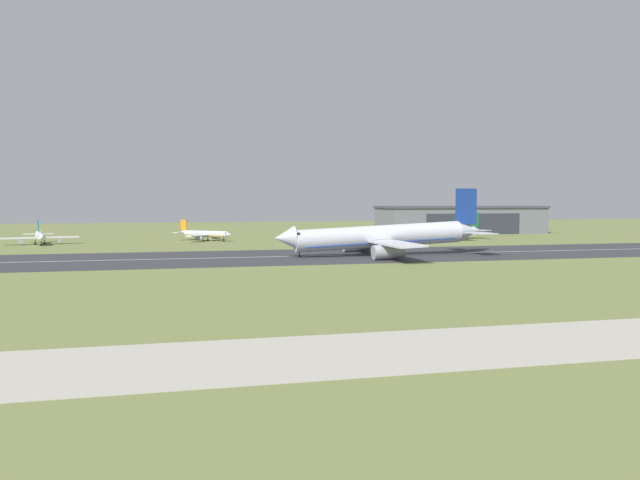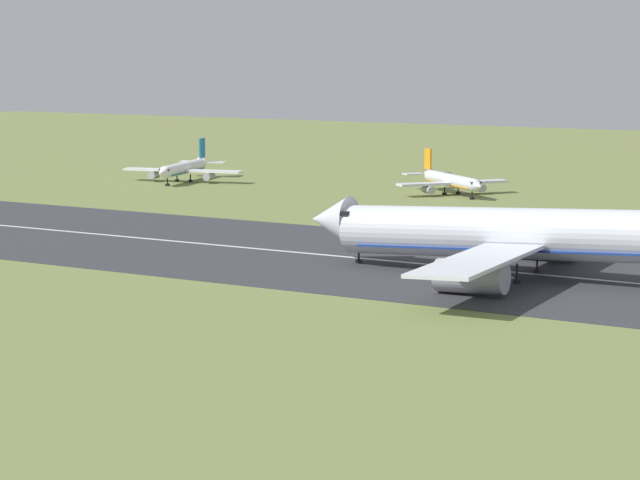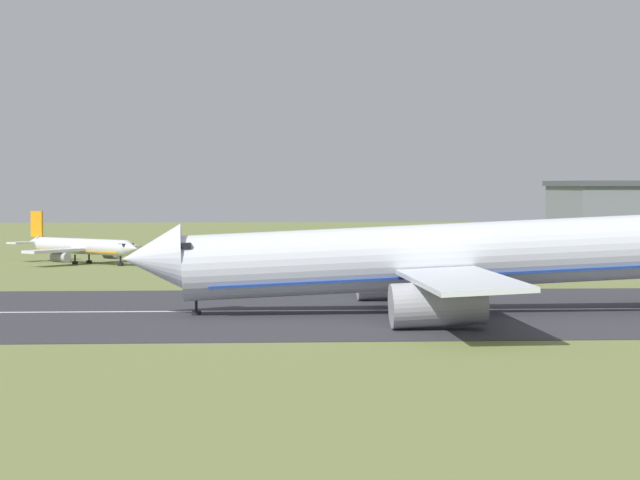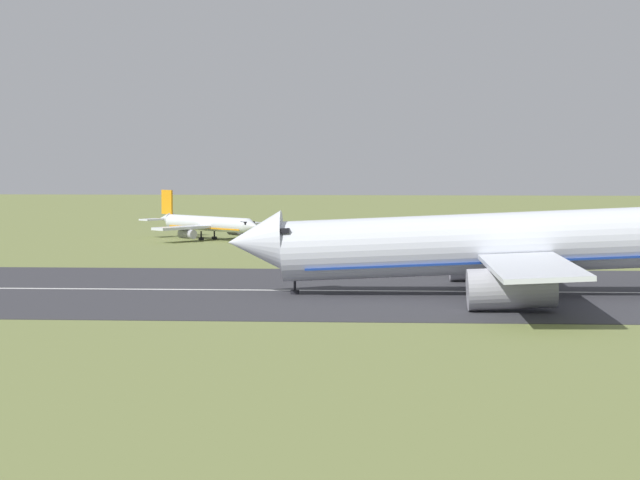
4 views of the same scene
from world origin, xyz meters
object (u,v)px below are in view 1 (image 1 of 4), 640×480
(airplane_landing, at_px, (381,237))
(airplane_parked_west, at_px, (456,232))
(airplane_parked_east, at_px, (205,234))
(airplane_parked_centre, at_px, (40,237))

(airplane_landing, distance_m, airplane_parked_west, 75.04)
(airplane_landing, bearing_deg, airplane_parked_west, 49.13)
(airplane_landing, distance_m, airplane_parked_east, 82.69)
(airplane_parked_west, distance_m, airplane_parked_centre, 144.60)
(airplane_parked_west, height_order, airplane_parked_east, airplane_parked_west)
(airplane_parked_centre, bearing_deg, airplane_parked_east, 5.71)
(airplane_parked_west, distance_m, airplane_parked_east, 91.55)
(airplane_landing, relative_size, airplane_parked_west, 2.29)
(airplane_landing, xyz_separation_m, airplane_parked_centre, (-95.20, 66.23, -2.32))
(airplane_parked_centre, xyz_separation_m, airplane_parked_east, (53.96, 5.40, -0.13))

